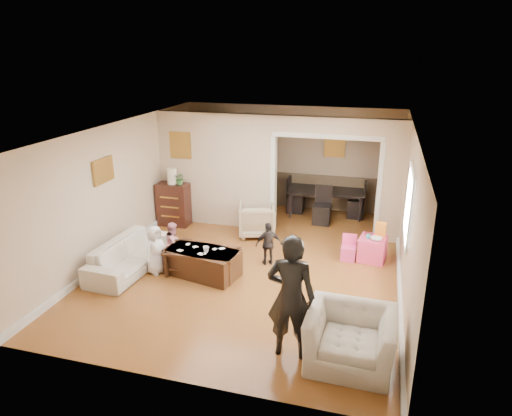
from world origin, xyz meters
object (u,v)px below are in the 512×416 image
(cyan_cup, at_px, (368,236))
(child_toddler, at_px, (268,244))
(adult_person, at_px, (291,297))
(dining_table, at_px, (325,202))
(coffee_cup, at_px, (206,249))
(child_kneel_a, at_px, (156,250))
(armchair_back, at_px, (257,219))
(armchair_front, at_px, (350,338))
(coffee_table, at_px, (203,262))
(dresser, at_px, (174,204))
(child_kneel_b, at_px, (174,243))
(sofa, at_px, (131,255))
(play_table, at_px, (372,249))
(table_lamp, at_px, (172,176))

(cyan_cup, height_order, child_toddler, child_toddler)
(cyan_cup, xyz_separation_m, adult_person, (-0.87, -3.24, 0.36))
(dining_table, height_order, child_toddler, child_toddler)
(coffee_cup, xyz_separation_m, child_kneel_a, (-0.95, -0.10, -0.08))
(armchair_back, height_order, adult_person, adult_person)
(armchair_front, xyz_separation_m, coffee_table, (-2.79, 1.80, -0.12))
(coffee_cup, xyz_separation_m, cyan_cup, (2.76, 1.46, -0.03))
(dresser, bearing_deg, child_kneel_b, -64.87)
(armchair_front, bearing_deg, dining_table, 101.85)
(cyan_cup, height_order, dining_table, dining_table)
(child_kneel_a, height_order, child_toddler, child_kneel_a)
(dresser, distance_m, child_toddler, 3.01)
(coffee_table, relative_size, child_kneel_a, 1.43)
(dresser, height_order, coffee_cup, dresser)
(adult_person, relative_size, child_kneel_b, 2.10)
(dresser, distance_m, coffee_cup, 2.81)
(sofa, xyz_separation_m, child_toddler, (2.43, 0.89, 0.13))
(armchair_back, height_order, play_table, armchair_back)
(armchair_back, relative_size, adult_person, 0.45)
(dining_table, relative_size, child_kneel_a, 2.00)
(dining_table, bearing_deg, armchair_front, -85.38)
(cyan_cup, relative_size, child_kneel_b, 0.10)
(coffee_table, height_order, child_kneel_a, child_kneel_a)
(armchair_back, relative_size, armchair_front, 0.70)
(armchair_front, xyz_separation_m, table_lamp, (-4.38, 4.00, 0.81))
(coffee_cup, distance_m, child_toddler, 1.25)
(dining_table, bearing_deg, coffee_table, -120.32)
(cyan_cup, bearing_deg, child_kneel_a, -157.28)
(dining_table, xyz_separation_m, child_kneel_b, (-2.44, -3.53, 0.09))
(child_kneel_a, bearing_deg, child_toddler, -42.54)
(sofa, height_order, coffee_table, sofa)
(sofa, distance_m, adult_person, 3.82)
(coffee_table, height_order, cyan_cup, cyan_cup)
(coffee_table, height_order, child_kneel_b, child_kneel_b)
(child_toddler, bearing_deg, adult_person, 82.18)
(dresser, bearing_deg, coffee_cup, -53.04)
(play_table, bearing_deg, child_kneel_b, -162.50)
(dresser, relative_size, coffee_table, 0.76)
(child_toddler, bearing_deg, table_lamp, -56.59)
(table_lamp, height_order, child_toddler, table_lamp)
(sofa, bearing_deg, armchair_front, -108.49)
(cyan_cup, relative_size, adult_person, 0.05)
(adult_person, xyz_separation_m, child_toddler, (-0.94, 2.58, -0.46))
(sofa, bearing_deg, cyan_cup, -66.71)
(table_lamp, bearing_deg, child_kneel_b, -64.87)
(dresser, distance_m, coffee_table, 2.72)
(child_kneel_b, bearing_deg, armchair_front, -128.98)
(coffee_cup, distance_m, cyan_cup, 3.12)
(child_kneel_a, xyz_separation_m, child_toddler, (1.90, 0.90, -0.04))
(dresser, relative_size, table_lamp, 2.77)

